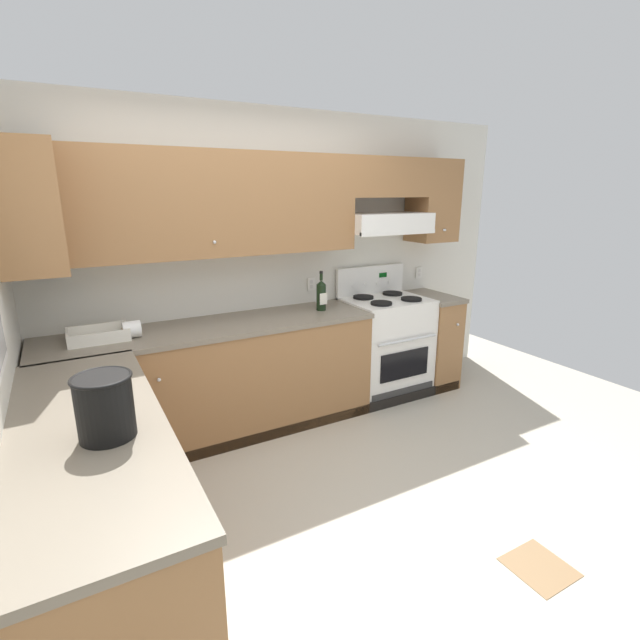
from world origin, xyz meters
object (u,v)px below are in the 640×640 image
Objects in this scene: stove at (385,345)px; paper_towel_roll at (132,329)px; wine_bottle at (321,295)px; bucket at (105,405)px; bowl at (98,336)px.

paper_towel_roll is (-2.23, -0.03, 0.49)m from stove.
wine_bottle reaches higher than bucket.
stove is 3.55× the size of wine_bottle.
bowl is 0.22m from paper_towel_roll.
stove is at bearing -0.51° from bowl.
bucket is at bearing -101.63° from paper_towel_roll.
wine_bottle is at bearing -0.61° from bowl.
wine_bottle is at bearing 38.10° from bucket.
stove is 3.09× the size of bowl.
bowl is at bearing 86.95° from bucket.
wine_bottle is 1.74m from bowl.
paper_towel_roll reaches higher than bowl.
wine_bottle is 1.25× the size of bucket.
bucket is (-2.51, -1.42, 0.57)m from stove.
bucket reaches higher than bowl.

